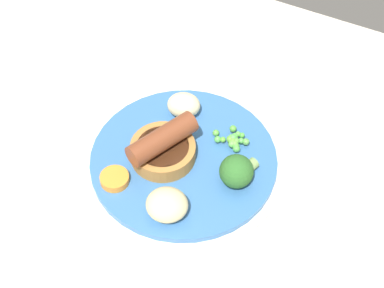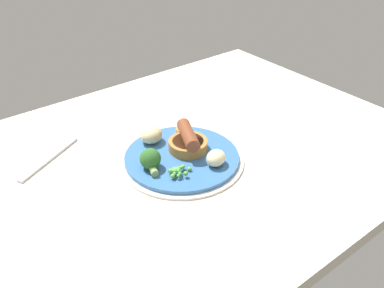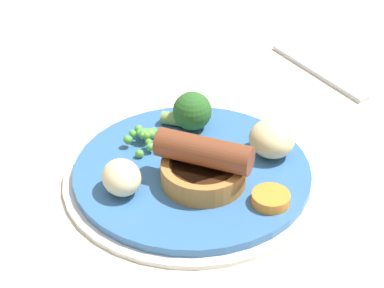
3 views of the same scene
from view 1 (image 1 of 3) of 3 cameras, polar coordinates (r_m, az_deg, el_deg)
name	(u,v)px [view 1 (image 1 of 3)]	position (r cm, az deg, el deg)	size (l,w,h in cm)	color
dining_table	(165,180)	(85.84, -2.45, -3.24)	(110.00, 80.00, 3.00)	beige
dinner_plate	(184,162)	(85.02, -0.75, -1.60)	(26.90, 26.90, 1.40)	silver
sausage_pudding	(163,147)	(82.97, -2.62, -0.30)	(8.57, 10.00, 5.21)	#AD7538
pea_pile	(233,140)	(85.21, 3.65, 0.39)	(5.26, 3.77, 1.80)	#52A340
broccoli_floret_near	(237,171)	(80.64, 4.04, -2.41)	(4.38, 5.85, 4.38)	#2D6628
potato_chunk_0	(167,205)	(77.86, -2.24, -5.42)	(4.78, 5.20, 3.76)	beige
potato_chunk_1	(184,105)	(88.18, -0.74, 3.48)	(4.55, 3.81, 3.33)	beige
carrot_slice_3	(115,179)	(82.25, -6.90, -3.10)	(3.73, 3.73, 1.08)	orange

